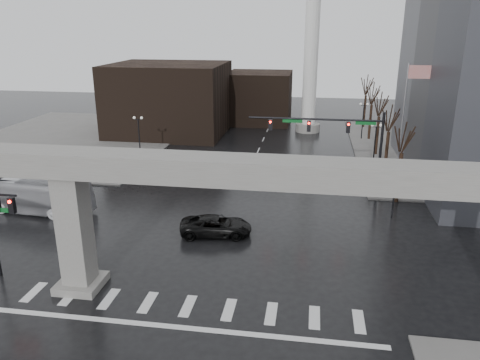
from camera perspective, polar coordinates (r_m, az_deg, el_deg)
The scene contains 23 objects.
ground at distance 28.79m, azimuth -5.84°, elevation -13.94°, with size 160.00×160.00×0.00m, color black.
sidewalk_ne at distance 64.39m, azimuth 26.16°, elevation 2.88°, with size 28.00×36.00×0.15m, color slate.
sidewalk_nw at distance 69.44m, azimuth -19.44°, elevation 4.77°, with size 28.00×36.00×0.15m, color slate.
elevated_guideway at distance 25.47m, azimuth -3.59°, elevation -1.08°, with size 48.00×2.60×8.70m.
building_far_left at distance 69.34m, azimuth -8.63°, elevation 9.75°, with size 16.00×14.00×10.00m, color black.
building_far_mid at distance 76.74m, azimuth 2.37°, elevation 10.03°, with size 10.00×10.00×8.00m, color black.
smokestack at distance 69.44m, azimuth 8.75°, elevation 16.69°, with size 3.60×3.60×30.00m.
signal_mast_arm at distance 43.36m, azimuth 11.92°, elevation 5.40°, with size 12.12×0.43×8.00m.
flagpole_assembly at distance 46.93m, azimuth 19.65°, elevation 7.84°, with size 2.06×0.12×12.00m.
lamp_right_0 at distance 39.90m, azimuth 18.47°, elevation 0.17°, with size 1.22×0.32×5.11m.
lamp_right_1 at distance 53.25m, azimuth 16.17°, elevation 4.89°, with size 1.22×0.32×5.11m.
lamp_right_2 at distance 66.86m, azimuth 14.79°, elevation 7.70°, with size 1.22×0.32×5.11m.
lamp_left_0 at distance 44.08m, azimuth -18.59°, elevation 1.86°, with size 1.22×0.32×5.11m.
lamp_left_1 at distance 56.45m, azimuth -12.24°, elevation 5.95°, with size 1.22×0.32×5.11m.
lamp_left_2 at distance 69.44m, azimuth -8.18°, elevation 8.51°, with size 1.22×0.32×5.11m.
tree_right_0 at distance 44.06m, azimuth 18.90°, elevation 0.89°, with size 1.09×1.58×7.50m.
tree_right_1 at distance 51.63m, azimuth 17.50°, elevation 3.63°, with size 1.09×1.61×7.67m.
tree_right_2 at distance 59.32m, azimuth 16.45°, elevation 5.66°, with size 1.10×1.63×7.85m.
tree_right_3 at distance 67.09m, azimuth 15.64°, elevation 7.23°, with size 1.11×1.66×8.02m.
tree_right_4 at distance 74.90m, azimuth 14.99°, elevation 8.47°, with size 1.12×1.69×8.19m.
pickup_truck at distance 35.84m, azimuth -2.95°, elevation -5.61°, with size 2.50×5.43×1.51m, color black.
city_bus at distance 43.78m, azimuth -24.22°, elevation -1.61°, with size 2.58×11.02×3.07m, color #B2B2B7.
far_car at distance 50.83m, azimuth -2.76°, elevation 1.83°, with size 1.85×4.59×1.56m, color black.
Camera 1 is at (6.50, -23.41, 15.46)m, focal length 35.00 mm.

